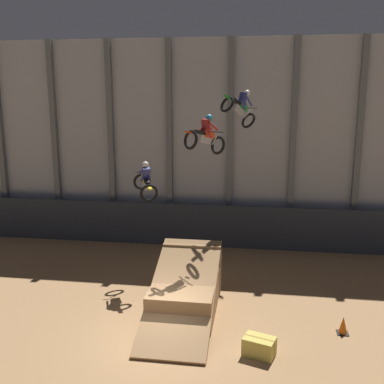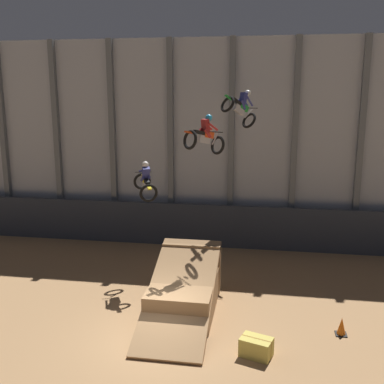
{
  "view_description": "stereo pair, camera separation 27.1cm",
  "coord_description": "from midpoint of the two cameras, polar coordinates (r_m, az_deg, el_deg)",
  "views": [
    {
      "loc": [
        2.89,
        -12.52,
        7.53
      ],
      "look_at": [
        0.28,
        5.24,
        3.6
      ],
      "focal_mm": 42.0,
      "sensor_mm": 36.0,
      "label": 1
    },
    {
      "loc": [
        3.16,
        -12.48,
        7.53
      ],
      "look_at": [
        0.28,
        5.24,
        3.6
      ],
      "focal_mm": 42.0,
      "sensor_mm": 36.0,
      "label": 2
    }
  ],
  "objects": [
    {
      "name": "rider_bike_left_air",
      "position": [
        18.07,
        -5.51,
        1.3
      ],
      "size": [
        1.35,
        1.82,
        1.55
      ],
      "rotation": [
        0.15,
        0.0,
        0.45
      ],
      "color": "black"
    },
    {
      "name": "rider_bike_center_air",
      "position": [
        16.96,
        2.12,
        7.06
      ],
      "size": [
        1.63,
        1.7,
        1.58
      ],
      "rotation": [
        -0.21,
        0.0,
        -0.73
      ],
      "color": "black"
    },
    {
      "name": "lower_barrier",
      "position": [
        22.6,
        1.16,
        -4.24
      ],
      "size": [
        31.36,
        0.2,
        2.16
      ],
      "color": "#2D333D",
      "rests_on": "ground_plane"
    },
    {
      "name": "arena_back_wall",
      "position": [
        22.61,
        1.51,
        6.17
      ],
      "size": [
        32.0,
        0.4,
        10.2
      ],
      "color": "#A3A8B2",
      "rests_on": "ground_plane"
    },
    {
      "name": "hay_bale_trackside",
      "position": [
        14.05,
        8.73,
        -18.89
      ],
      "size": [
        1.04,
        0.85,
        0.57
      ],
      "rotation": [
        0.0,
        0.0,
        2.83
      ],
      "color": "#CCB751",
      "rests_on": "ground_plane"
    },
    {
      "name": "dirt_ramp",
      "position": [
        16.46,
        -0.39,
        -12.18
      ],
      "size": [
        2.23,
        5.28,
        2.09
      ],
      "color": "#966F48",
      "rests_on": "ground_plane"
    },
    {
      "name": "rider_bike_right_air",
      "position": [
        19.35,
        6.58,
        10.61
      ],
      "size": [
        1.7,
        1.69,
        1.68
      ],
      "rotation": [
        -0.52,
        0.0,
        -0.79
      ],
      "color": "black"
    },
    {
      "name": "traffic_cone_near_ramp",
      "position": [
        15.71,
        18.95,
        -15.86
      ],
      "size": [
        0.36,
        0.36,
        0.58
      ],
      "color": "black",
      "rests_on": "ground_plane"
    },
    {
      "name": "ground_plane",
      "position": [
        14.9,
        -3.97,
        -18.04
      ],
      "size": [
        60.0,
        60.0,
        0.0
      ],
      "primitive_type": "plane",
      "color": "#9E754C"
    }
  ]
}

